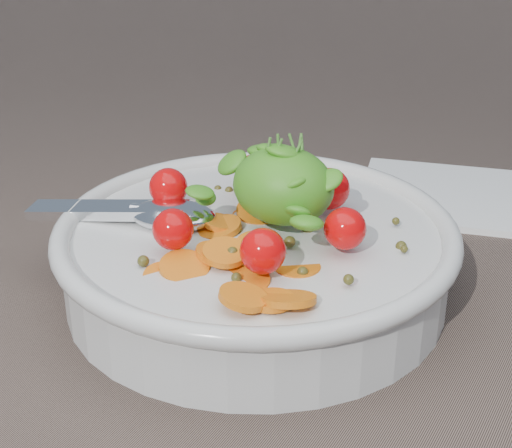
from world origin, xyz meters
The scene contains 3 objects.
ground centered at (0.00, 0.00, 0.00)m, with size 6.00×6.00×0.00m, color #6E5A4F.
bowl centered at (-0.02, 0.01, 0.03)m, with size 0.31×0.28×0.12m.
napkin centered at (0.05, 0.24, 0.00)m, with size 0.16×0.14×0.01m, color white.
Camera 1 is at (0.22, -0.42, 0.29)m, focal length 55.00 mm.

